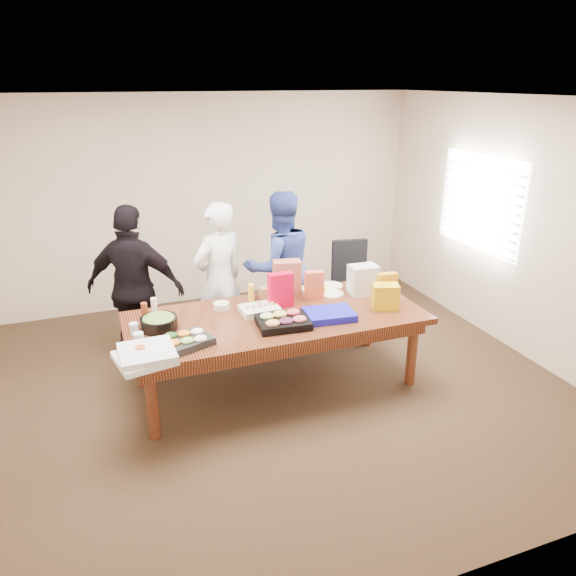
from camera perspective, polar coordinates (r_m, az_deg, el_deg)
name	(u,v)px	position (r m, az deg, el deg)	size (l,w,h in m)	color
floor	(277,385)	(5.50, -1.21, -10.13)	(5.50, 5.00, 0.02)	#47301E
ceiling	(274,96)	(4.70, -1.48, 19.52)	(5.50, 5.00, 0.02)	white
wall_back	(213,201)	(7.26, -7.93, 9.10)	(5.50, 0.04, 2.70)	beige
wall_front	(438,396)	(2.89, 15.55, -10.87)	(5.50, 0.04, 2.70)	beige
wall_right	(517,228)	(6.35, 22.95, 5.87)	(0.04, 5.00, 2.70)	beige
window_panel	(479,203)	(6.73, 19.51, 8.45)	(0.03, 1.40, 1.10)	white
window_blinds	(477,203)	(6.71, 19.25, 8.43)	(0.04, 1.36, 1.00)	beige
conference_table	(276,350)	(5.31, -1.24, -6.58)	(2.80, 1.20, 0.75)	#4C1C0F
office_chair	(356,289)	(6.49, 7.14, -0.11)	(0.52, 0.52, 1.02)	black
person_center	(219,280)	(5.81, -7.27, 0.84)	(0.62, 0.40, 1.69)	white
person_right	(280,267)	(6.09, -0.87, 2.17)	(0.84, 0.65, 1.73)	#2E3F8E
person_left	(135,289)	(5.68, -15.78, -0.08)	(1.01, 0.42, 1.72)	black
veggie_tray	(186,342)	(4.65, -10.72, -5.57)	(0.41, 0.32, 0.06)	black
fruit_tray	(283,322)	(4.91, -0.52, -3.64)	(0.46, 0.36, 0.07)	black
sheet_cake	(260,309)	(5.19, -3.00, -2.28)	(0.36, 0.27, 0.06)	silver
salad_bowl	(159,323)	(4.98, -13.42, -3.63)	(0.33, 0.33, 0.11)	black
chip_bag_blue	(329,314)	(5.09, 4.38, -2.80)	(0.45, 0.34, 0.07)	#1614B5
chip_bag_red	(281,290)	(5.26, -0.79, -0.23)	(0.24, 0.10, 0.35)	red
chip_bag_yellow	(387,287)	(5.50, 10.37, 0.09)	(0.20, 0.08, 0.30)	orange
chip_bag_orange	(314,285)	(5.48, 2.78, 0.29)	(0.19, 0.08, 0.29)	#D75835
mayo_jar	(283,294)	(5.44, -0.53, -0.61)	(0.10, 0.10, 0.15)	silver
mustard_bottle	(251,292)	(5.46, -3.91, -0.47)	(0.06, 0.06, 0.17)	yellow
dressing_bottle	(145,312)	(5.15, -14.86, -2.47)	(0.06, 0.06, 0.18)	maroon
ranch_bottle	(154,307)	(5.27, -13.91, -1.92)	(0.06, 0.06, 0.17)	#F8E8C8
banana_bunch	(315,288)	(5.69, 2.90, -0.05)	(0.23, 0.13, 0.08)	#FEF824
bread_loaf	(273,292)	(5.55, -1.58, -0.37)	(0.28, 0.12, 0.11)	#A47146
kraft_bag	(287,278)	(5.56, -0.10, 1.07)	(0.28, 0.16, 0.37)	#9B553C
red_cup	(141,353)	(4.51, -15.24, -6.58)	(0.08, 0.08, 0.11)	#BC481F
clear_cup_a	(139,339)	(4.71, -15.44, -5.25)	(0.09, 0.09, 0.12)	silver
clear_cup_b	(134,329)	(4.93, -15.90, -4.18)	(0.08, 0.08, 0.11)	silver
pizza_box_lower	(145,358)	(4.48, -14.87, -7.17)	(0.43, 0.43, 0.05)	white
pizza_box_upper	(147,352)	(4.45, -14.63, -6.58)	(0.43, 0.43, 0.05)	silver
plate_a	(331,294)	(5.65, 4.60, -0.60)	(0.25, 0.25, 0.01)	white
plate_b	(331,285)	(5.87, 4.57, 0.28)	(0.24, 0.24, 0.02)	white
dip_bowl_a	(303,291)	(5.65, 1.55, -0.27)	(0.15, 0.15, 0.06)	white
dip_bowl_b	(221,306)	(5.31, -7.04, -1.89)	(0.16, 0.16, 0.06)	beige
grocery_bag_white	(363,280)	(5.65, 7.91, 0.87)	(0.29, 0.20, 0.31)	silver
grocery_bag_yellow	(385,296)	(5.34, 10.20, -0.87)	(0.24, 0.17, 0.24)	#E2B30C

